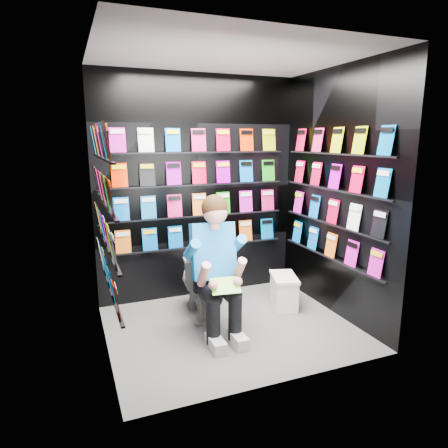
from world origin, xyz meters
name	(u,v)px	position (x,y,z in m)	size (l,w,h in m)	color
floor	(231,328)	(0.00, 0.00, 0.00)	(2.40, 2.40, 0.00)	#575855
ceiling	(232,54)	(0.00, 0.00, 2.60)	(2.40, 2.40, 0.00)	white
wall_back	(198,189)	(0.00, 1.00, 1.30)	(2.40, 0.04, 2.60)	black
wall_front	(285,221)	(0.00, -1.00, 1.30)	(2.40, 0.04, 2.60)	black
wall_left	(99,209)	(-1.20, 0.00, 1.30)	(0.04, 2.00, 2.60)	black
wall_right	(336,194)	(1.20, 0.00, 1.30)	(0.04, 2.00, 2.60)	black
comics_back	(199,189)	(0.00, 0.97, 1.31)	(2.10, 0.06, 1.37)	#D21561
comics_left	(103,208)	(-1.17, 0.00, 1.31)	(0.06, 1.70, 1.37)	#D21561
comics_right	(334,194)	(1.17, 0.00, 1.31)	(0.06, 1.70, 1.37)	#D21561
toilet	(200,282)	(-0.18, 0.44, 0.37)	(0.42, 0.75, 0.73)	white
longbox	(284,292)	(0.77, 0.28, 0.16)	(0.24, 0.44, 0.33)	white
longbox_lid	(284,277)	(0.77, 0.28, 0.35)	(0.26, 0.46, 0.03)	white
reader	(212,252)	(-0.18, 0.06, 0.80)	(0.56, 0.82, 1.51)	#2087E6
held_comic	(225,286)	(-0.18, -0.29, 0.58)	(0.26, 0.01, 0.18)	green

